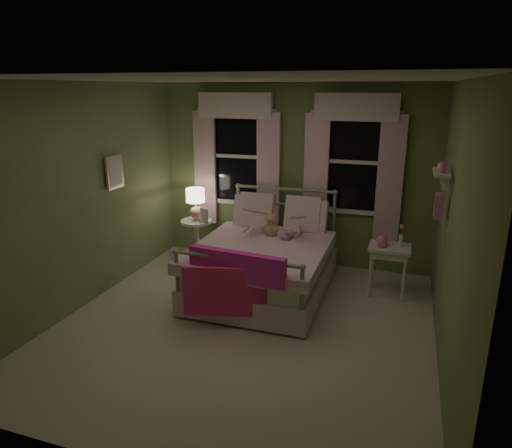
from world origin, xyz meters
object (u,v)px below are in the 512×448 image
(table_lamp, at_px, (196,200))
(teddy_bear, at_px, (271,226))
(nightstand_right, at_px, (389,254))
(child_right, at_px, (295,218))
(child_left, at_px, (254,209))
(bed, at_px, (265,263))
(nightstand_left, at_px, (197,235))

(table_lamp, bearing_deg, teddy_bear, -17.24)
(teddy_bear, xyz_separation_m, nightstand_right, (1.50, 0.12, -0.24))
(child_right, bearing_deg, table_lamp, 5.69)
(child_left, bearing_deg, bed, 121.34)
(child_left, xyz_separation_m, table_lamp, (-0.98, 0.23, -0.01))
(bed, xyz_separation_m, child_left, (-0.28, 0.42, 0.58))
(table_lamp, xyz_separation_m, nightstand_right, (2.76, -0.27, -0.40))
(teddy_bear, relative_size, nightstand_right, 0.49)
(teddy_bear, bearing_deg, table_lamp, 162.76)
(child_left, height_order, table_lamp, child_left)
(child_right, distance_m, nightstand_left, 1.63)
(child_right, xyz_separation_m, table_lamp, (-1.54, 0.23, 0.06))
(teddy_bear, distance_m, table_lamp, 1.33)
(child_right, height_order, nightstand_left, child_right)
(child_right, xyz_separation_m, teddy_bear, (-0.28, -0.16, -0.10))
(child_left, distance_m, nightstand_left, 1.15)
(nightstand_left, height_order, table_lamp, table_lamp)
(table_lamp, relative_size, nightstand_right, 0.70)
(child_right, relative_size, teddy_bear, 2.08)
(child_right, distance_m, nightstand_right, 1.27)
(bed, bearing_deg, child_left, 123.60)
(nightstand_left, bearing_deg, bed, -27.41)
(nightstand_left, bearing_deg, teddy_bear, -17.24)
(bed, distance_m, table_lamp, 1.53)
(table_lamp, bearing_deg, bed, -27.41)
(nightstand_right, bearing_deg, child_left, 178.78)
(child_right, relative_size, nightstand_left, 1.00)
(nightstand_left, height_order, nightstand_right, same)
(teddy_bear, bearing_deg, nightstand_left, 162.76)
(nightstand_right, bearing_deg, table_lamp, 174.39)
(bed, height_order, nightstand_left, bed)
(child_right, distance_m, table_lamp, 1.56)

